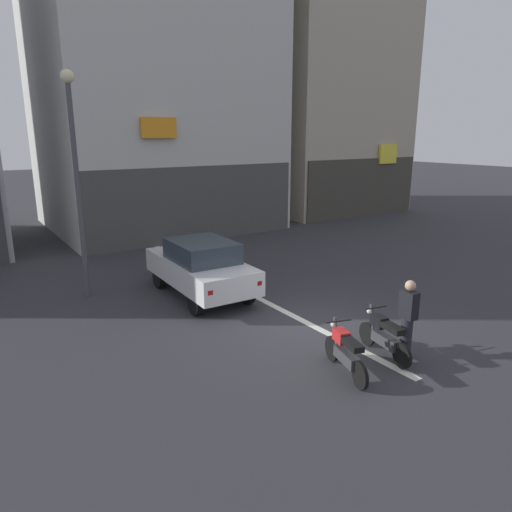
% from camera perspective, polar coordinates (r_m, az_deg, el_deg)
% --- Properties ---
extents(ground_plane, '(120.00, 120.00, 0.00)m').
position_cam_1_polar(ground_plane, '(11.49, 7.26, -8.62)').
color(ground_plane, '#333338').
extents(lane_centre_line, '(0.20, 18.00, 0.01)m').
position_cam_1_polar(lane_centre_line, '(16.22, -6.68, -1.59)').
color(lane_centre_line, silver).
rests_on(lane_centre_line, ground).
extents(building_mid_block, '(10.00, 9.46, 20.95)m').
position_cam_1_polar(building_mid_block, '(25.06, -13.22, 28.05)').
color(building_mid_block, silver).
rests_on(building_mid_block, ground).
extents(building_far_right, '(8.34, 8.52, 17.41)m').
position_cam_1_polar(building_far_right, '(30.12, 7.54, 22.52)').
color(building_far_right, '#B2A893').
rests_on(building_far_right, ground).
extents(car_white_crossing_near, '(1.87, 4.15, 1.64)m').
position_cam_1_polar(car_white_crossing_near, '(13.35, -6.76, -1.22)').
color(car_white_crossing_near, black).
rests_on(car_white_crossing_near, ground).
extents(street_lamp, '(0.36, 0.36, 6.12)m').
position_cam_1_polar(street_lamp, '(13.61, -21.17, 10.58)').
color(street_lamp, '#47474C').
rests_on(street_lamp, ground).
extents(motorcycle_red_row_leftmost, '(0.64, 1.62, 0.98)m').
position_cam_1_polar(motorcycle_red_row_leftmost, '(9.35, 10.84, -11.37)').
color(motorcycle_red_row_leftmost, black).
rests_on(motorcycle_red_row_leftmost, ground).
extents(motorcycle_black_row_left_mid, '(0.55, 1.65, 0.98)m').
position_cam_1_polar(motorcycle_black_row_left_mid, '(10.22, 15.35, -9.31)').
color(motorcycle_black_row_left_mid, black).
rests_on(motorcycle_black_row_left_mid, ground).
extents(person_by_motorcycles, '(0.25, 0.38, 1.67)m').
position_cam_1_polar(person_by_motorcycles, '(10.15, 18.01, -7.24)').
color(person_by_motorcycles, '#23232D').
rests_on(person_by_motorcycles, ground).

